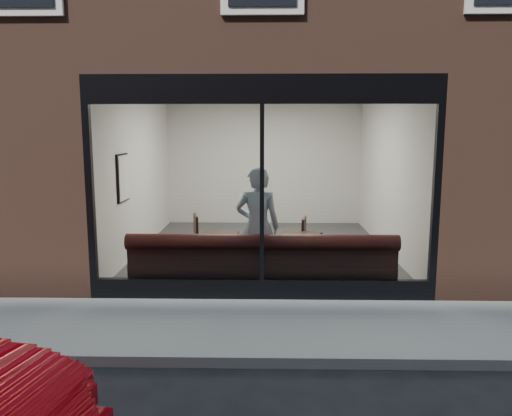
{
  "coord_description": "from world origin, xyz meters",
  "views": [
    {
      "loc": [
        0.06,
        -4.94,
        2.45
      ],
      "look_at": [
        -0.09,
        2.4,
        1.29
      ],
      "focal_mm": 35.0,
      "sensor_mm": 36.0,
      "label": 1
    }
  ],
  "objects_px": {
    "cafe_chair_right": "(293,257)",
    "person": "(258,227)",
    "cafe_table_right": "(299,235)",
    "cafe_table_left": "(219,235)",
    "banquette": "(262,276)",
    "cafe_chair_left": "(186,254)"
  },
  "relations": [
    {
      "from": "banquette",
      "to": "cafe_table_right",
      "type": "height_order",
      "value": "cafe_table_right"
    },
    {
      "from": "person",
      "to": "banquette",
      "type": "bearing_deg",
      "value": 108.1
    },
    {
      "from": "cafe_table_left",
      "to": "cafe_table_right",
      "type": "distance_m",
      "value": 1.32
    },
    {
      "from": "banquette",
      "to": "cafe_chair_left",
      "type": "distance_m",
      "value": 1.87
    },
    {
      "from": "cafe_table_left",
      "to": "cafe_table_right",
      "type": "xyz_separation_m",
      "value": [
        1.32,
        0.03,
        0.0
      ]
    },
    {
      "from": "cafe_table_left",
      "to": "cafe_table_right",
      "type": "height_order",
      "value": "same"
    },
    {
      "from": "banquette",
      "to": "cafe_table_left",
      "type": "height_order",
      "value": "cafe_table_left"
    },
    {
      "from": "person",
      "to": "cafe_table_right",
      "type": "xyz_separation_m",
      "value": [
        0.67,
        0.37,
        -0.2
      ]
    },
    {
      "from": "banquette",
      "to": "cafe_chair_right",
      "type": "distance_m",
      "value": 1.23
    },
    {
      "from": "banquette",
      "to": "cafe_table_right",
      "type": "relative_size",
      "value": 6.5
    },
    {
      "from": "cafe_table_left",
      "to": "banquette",
      "type": "bearing_deg",
      "value": -40.04
    },
    {
      "from": "cafe_chair_left",
      "to": "cafe_chair_right",
      "type": "bearing_deg",
      "value": 161.32
    },
    {
      "from": "cafe_table_right",
      "to": "person",
      "type": "bearing_deg",
      "value": -151.21
    },
    {
      "from": "person",
      "to": "cafe_chair_right",
      "type": "bearing_deg",
      "value": -122.45
    },
    {
      "from": "cafe_table_right",
      "to": "cafe_chair_right",
      "type": "xyz_separation_m",
      "value": [
        -0.07,
        0.48,
        -0.5
      ]
    },
    {
      "from": "cafe_chair_right",
      "to": "person",
      "type": "bearing_deg",
      "value": 65.42
    },
    {
      "from": "cafe_chair_right",
      "to": "cafe_table_right",
      "type": "bearing_deg",
      "value": 109.09
    },
    {
      "from": "person",
      "to": "cafe_table_left",
      "type": "bearing_deg",
      "value": -25.15
    },
    {
      "from": "person",
      "to": "cafe_table_right",
      "type": "height_order",
      "value": "person"
    },
    {
      "from": "banquette",
      "to": "cafe_chair_right",
      "type": "height_order",
      "value": "banquette"
    },
    {
      "from": "person",
      "to": "cafe_chair_left",
      "type": "relative_size",
      "value": 4.05
    },
    {
      "from": "cafe_chair_left",
      "to": "cafe_chair_right",
      "type": "relative_size",
      "value": 1.1
    }
  ]
}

